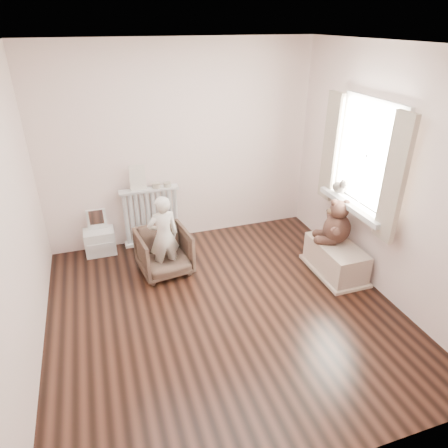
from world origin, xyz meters
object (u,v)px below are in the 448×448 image
object	(u,v)px
toy_bench	(336,258)
teddy_bear	(338,220)
child	(164,236)
armchair	(164,252)
plush_cat	(340,185)
radiator	(152,218)
toy_vanity	(99,234)

from	to	relation	value
toy_bench	teddy_bear	size ratio (longest dim) A/B	1.49
child	toy_bench	size ratio (longest dim) A/B	1.25
toy_bench	teddy_bear	distance (m)	0.48
armchair	child	distance (m)	0.25
teddy_bear	armchair	bearing A→B (deg)	-172.67
armchair	child	bearing A→B (deg)	-97.60
plush_cat	child	bearing A→B (deg)	159.91
radiator	armchair	world-z (taller)	radiator
radiator	armchair	xyz separation A→B (m)	(0.02, -0.74, -0.11)
toy_bench	plush_cat	xyz separation A→B (m)	(0.14, 0.32, 0.80)
radiator	child	bearing A→B (deg)	-88.24
child	plush_cat	distance (m)	2.18
radiator	toy_bench	size ratio (longest dim) A/B	1.01
child	armchair	bearing A→B (deg)	-97.60
toy_vanity	armchair	bearing A→B (deg)	-44.22
toy_vanity	toy_bench	size ratio (longest dim) A/B	0.75
teddy_bear	plush_cat	world-z (taller)	plush_cat
radiator	toy_bench	bearing A→B (deg)	-35.15
radiator	armchair	distance (m)	0.74
armchair	toy_bench	xyz separation A→B (m)	(1.97, -0.67, -0.08)
toy_bench	teddy_bear	world-z (taller)	teddy_bear
toy_vanity	plush_cat	bearing A→B (deg)	-20.31
toy_vanity	teddy_bear	xyz separation A→B (m)	(2.71, -1.28, 0.40)
radiator	toy_vanity	bearing A→B (deg)	-177.55
armchair	child	size ratio (longest dim) A/B	0.60
child	teddy_bear	size ratio (longest dim) A/B	1.86
radiator	child	world-z (taller)	child
armchair	teddy_bear	world-z (taller)	teddy_bear
child	teddy_bear	bearing A→B (deg)	157.52
teddy_bear	plush_cat	distance (m)	0.42
toy_bench	plush_cat	bearing A→B (deg)	66.58
radiator	armchair	bearing A→B (deg)	-88.12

